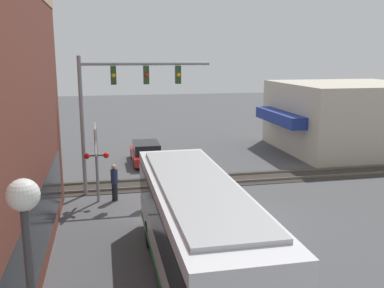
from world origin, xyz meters
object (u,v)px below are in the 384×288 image
Objects in this scene: crossing_signal at (96,156)px; pedestrian_near_bus at (255,257)px; parked_car_red at (146,153)px; pedestrian_at_crossing at (114,182)px; city_bus at (197,229)px.

crossing_signal is 10.02m from pedestrian_near_bus.
parked_car_red is 15.80m from pedestrian_near_bus.
pedestrian_near_bus reaches higher than parked_car_red.
crossing_signal is 2.10× the size of pedestrian_at_crossing.
pedestrian_at_crossing is at bearing 24.89° from pedestrian_near_bus.
parked_car_red is at bearing -23.41° from crossing_signal.
pedestrian_at_crossing reaches higher than parked_car_red.
pedestrian_near_bus is at bearing -155.11° from pedestrian_at_crossing.
pedestrian_near_bus is (-15.70, -1.77, 0.18)m from parked_car_red.
parked_car_red is (15.38, -0.00, -1.13)m from city_bus.
pedestrian_near_bus is at bearing -173.57° from parked_car_red.
pedestrian_at_crossing is (0.01, -0.79, -1.37)m from crossing_signal.
pedestrian_at_crossing is at bearing -89.09° from crossing_signal.
crossing_signal reaches higher than parked_car_red.
pedestrian_near_bus is (-8.66, -4.82, -1.45)m from crossing_signal.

